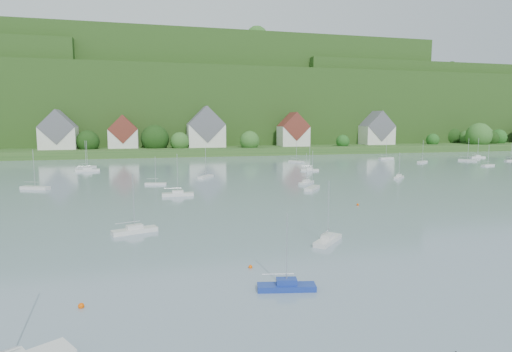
{
  "coord_description": "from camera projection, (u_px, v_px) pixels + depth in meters",
  "views": [
    {
      "loc": [
        -19.46,
        0.43,
        13.7
      ],
      "look_at": [
        -0.66,
        75.0,
        4.0
      ],
      "focal_mm": 29.72,
      "sensor_mm": 36.0,
      "label": 1
    }
  ],
  "objects": [
    {
      "name": "far_shore_strip",
      "position": [
        192.0,
        149.0,
        198.24
      ],
      "size": [
        600.0,
        60.0,
        3.0
      ],
      "primitive_type": "cube",
      "color": "#28501E",
      "rests_on": "ground"
    },
    {
      "name": "forested_ridge",
      "position": [
        181.0,
        108.0,
        261.63
      ],
      "size": [
        620.0,
        181.22,
        69.89
      ],
      "color": "#1F4315",
      "rests_on": "ground"
    },
    {
      "name": "village_building_0",
      "position": [
        59.0,
        133.0,
        171.4
      ],
      "size": [
        14.0,
        10.4,
        16.0
      ],
      "color": "silver",
      "rests_on": "far_shore_strip"
    },
    {
      "name": "village_building_1",
      "position": [
        123.0,
        134.0,
        179.48
      ],
      "size": [
        12.0,
        9.36,
        14.0
      ],
      "color": "silver",
      "rests_on": "far_shore_strip"
    },
    {
      "name": "village_building_2",
      "position": [
        206.0,
        131.0,
        186.81
      ],
      "size": [
        16.0,
        11.44,
        18.0
      ],
      "color": "silver",
      "rests_on": "far_shore_strip"
    },
    {
      "name": "village_building_3",
      "position": [
        293.0,
        132.0,
        194.69
      ],
      "size": [
        13.0,
        10.4,
        15.5
      ],
      "color": "silver",
      "rests_on": "far_shore_strip"
    },
    {
      "name": "village_building_4",
      "position": [
        377.0,
        131.0,
        209.44
      ],
      "size": [
        15.0,
        10.4,
        16.5
      ],
      "color": "silver",
      "rests_on": "far_shore_strip"
    },
    {
      "name": "near_sailboat_1",
      "position": [
        286.0,
        285.0,
        34.85
      ],
      "size": [
        4.97,
        2.26,
        6.48
      ],
      "rotation": [
        0.0,
        0.0,
        -0.2
      ],
      "color": "navy",
      "rests_on": "ground"
    },
    {
      "name": "near_sailboat_3",
      "position": [
        328.0,
        239.0,
        48.61
      ],
      "size": [
        4.81,
        4.82,
        7.18
      ],
      "rotation": [
        0.0,
        0.0,
        0.79
      ],
      "color": "silver",
      "rests_on": "ground"
    },
    {
      "name": "near_sailboat_6",
      "position": [
        135.0,
        230.0,
        52.9
      ],
      "size": [
        5.76,
        3.22,
        7.5
      ],
      "rotation": [
        0.0,
        0.0,
        0.32
      ],
      "color": "silver",
      "rests_on": "ground"
    },
    {
      "name": "mooring_buoy_0",
      "position": [
        250.0,
        268.0,
        40.18
      ],
      "size": [
        0.38,
        0.38,
        0.38
      ],
      "primitive_type": "sphere",
      "color": "#FC5703",
      "rests_on": "ground"
    },
    {
      "name": "mooring_buoy_3",
      "position": [
        358.0,
        205.0,
        70.55
      ],
      "size": [
        0.43,
        0.43,
        0.43
      ],
      "primitive_type": "sphere",
      "color": "#FC5703",
      "rests_on": "ground"
    },
    {
      "name": "mooring_buoy_5",
      "position": [
        81.0,
        308.0,
        31.56
      ],
      "size": [
        0.47,
        0.47,
        0.47
      ],
      "primitive_type": "sphere",
      "color": "#FC5703",
      "rests_on": "ground"
    },
    {
      "name": "far_sailboat_cluster",
      "position": [
        275.0,
        169.0,
        121.31
      ],
      "size": [
        188.4,
        66.41,
        8.71
      ],
      "color": "silver",
      "rests_on": "ground"
    }
  ]
}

